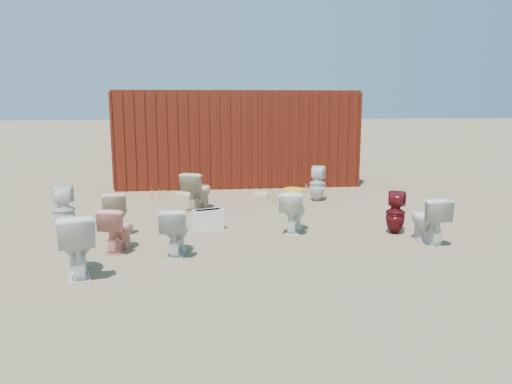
{
  "coord_description": "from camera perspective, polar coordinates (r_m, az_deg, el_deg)",
  "views": [
    {
      "loc": [
        -1.03,
        -8.05,
        2.15
      ],
      "look_at": [
        0.0,
        0.6,
        0.55
      ],
      "focal_mm": 35.0,
      "sensor_mm": 36.0,
      "label": 1
    }
  ],
  "objects": [
    {
      "name": "toilet_front_maroon",
      "position": [
        8.46,
        15.65,
        -2.31
      ],
      "size": [
        0.42,
        0.42,
        0.69
      ],
      "primitive_type": "imported",
      "rotation": [
        0.0,
        0.0,
        2.65
      ],
      "color": "#5B0F14",
      "rests_on": "ground"
    },
    {
      "name": "toilet_front_a",
      "position": [
        6.58,
        -19.84,
        -5.64
      ],
      "size": [
        0.63,
        0.88,
        0.8
      ],
      "primitive_type": "imported",
      "rotation": [
        0.0,
        0.0,
        3.4
      ],
      "color": "white",
      "rests_on": "ground"
    },
    {
      "name": "toilet_back_e",
      "position": [
        10.89,
        7.0,
        0.95
      ],
      "size": [
        0.44,
        0.45,
        0.75
      ],
      "primitive_type": "imported",
      "rotation": [
        0.0,
        0.0,
        2.77
      ],
      "color": "silver",
      "rests_on": "ground"
    },
    {
      "name": "shipping_container",
      "position": [
        13.33,
        -2.35,
        6.31
      ],
      "size": [
        6.0,
        2.4,
        2.4
      ],
      "primitive_type": "cube",
      "color": "#501C0D",
      "rests_on": "ground"
    },
    {
      "name": "toilet_back_beige_left",
      "position": [
        8.54,
        -15.7,
        -2.16
      ],
      "size": [
        0.44,
        0.71,
        0.7
      ],
      "primitive_type": "imported",
      "rotation": [
        0.0,
        0.0,
        3.22
      ],
      "color": "beige",
      "rests_on": "ground"
    },
    {
      "name": "toilet_back_a",
      "position": [
        8.66,
        -21.15,
        -2.0
      ],
      "size": [
        0.41,
        0.42,
        0.79
      ],
      "primitive_type": "imported",
      "rotation": [
        0.0,
        0.0,
        3.31
      ],
      "color": "silver",
      "rests_on": "ground"
    },
    {
      "name": "weed_clump_d",
      "position": [
        11.27,
        -6.5,
        0.01
      ],
      "size": [
        0.3,
        0.3,
        0.26
      ],
      "primitive_type": "cone",
      "color": "#AB8A44",
      "rests_on": "ground"
    },
    {
      "name": "loose_lid_near",
      "position": [
        11.63,
        0.67,
        -0.18
      ],
      "size": [
        0.52,
        0.59,
        0.02
      ],
      "primitive_type": "ellipsoid",
      "rotation": [
        0.0,
        0.0,
        -0.32
      ],
      "color": "beige",
      "rests_on": "ground"
    },
    {
      "name": "toilet_back_yellowlid",
      "position": [
        8.27,
        4.3,
        -2.2
      ],
      "size": [
        0.6,
        0.77,
        0.7
      ],
      "primitive_type": "imported",
      "rotation": [
        0.0,
        0.0,
        2.78
      ],
      "color": "white",
      "rests_on": "ground"
    },
    {
      "name": "weed_clump_c",
      "position": [
        11.46,
        7.58,
        0.28
      ],
      "size": [
        0.36,
        0.36,
        0.31
      ],
      "primitive_type": "cone",
      "color": "#AB8A44",
      "rests_on": "ground"
    },
    {
      "name": "toilet_back_beige_right",
      "position": [
        10.0,
        -6.66,
        0.16
      ],
      "size": [
        0.72,
        0.86,
        0.76
      ],
      "primitive_type": "imported",
      "rotation": [
        0.0,
        0.0,
        2.67
      ],
      "color": "beige",
      "rests_on": "ground"
    },
    {
      "name": "ground",
      "position": [
        8.4,
        0.49,
        -4.43
      ],
      "size": [
        100.0,
        100.0,
        0.0
      ],
      "primitive_type": "plane",
      "color": "brown",
      "rests_on": "ground"
    },
    {
      "name": "loose_tank",
      "position": [
        8.44,
        -5.48,
        -3.17
      ],
      "size": [
        0.54,
        0.34,
        0.35
      ],
      "primitive_type": "cube",
      "rotation": [
        0.0,
        0.0,
        0.31
      ],
      "color": "silver",
      "rests_on": "ground"
    },
    {
      "name": "yellow_lid",
      "position": [
        8.2,
        4.34,
        0.25
      ],
      "size": [
        0.35,
        0.44,
        0.02
      ],
      "primitive_type": "ellipsoid",
      "color": "yellow",
      "rests_on": "toilet_back_yellowlid"
    },
    {
      "name": "toilet_front_pink",
      "position": [
        7.49,
        -15.51,
        -4.08
      ],
      "size": [
        0.52,
        0.71,
        0.65
      ],
      "primitive_type": "imported",
      "rotation": [
        0.0,
        0.0,
        2.86
      ],
      "color": "#F49E8D",
      "rests_on": "ground"
    },
    {
      "name": "weed_clump_a",
      "position": [
        11.29,
        -11.08,
        -0.1
      ],
      "size": [
        0.36,
        0.36,
        0.26
      ],
      "primitive_type": "cone",
      "color": "#AB8A44",
      "rests_on": "ground"
    },
    {
      "name": "loose_lid_far",
      "position": [
        11.75,
        -8.1,
        -0.18
      ],
      "size": [
        0.59,
        0.58,
        0.02
      ],
      "primitive_type": "ellipsoid",
      "rotation": [
        0.0,
        0.0,
        0.84
      ],
      "color": "beige",
      "rests_on": "ground"
    },
    {
      "name": "toilet_front_c",
      "position": [
        7.14,
        -9.2,
        -4.38
      ],
      "size": [
        0.44,
        0.71,
        0.69
      ],
      "primitive_type": "imported",
      "rotation": [
        0.0,
        0.0,
        3.05
      ],
      "color": "silver",
      "rests_on": "ground"
    },
    {
      "name": "weed_clump_e",
      "position": [
        11.77,
        6.22,
        0.46
      ],
      "size": [
        0.34,
        0.34,
        0.26
      ],
      "primitive_type": "cone",
      "color": "#AB8A44",
      "rests_on": "ground"
    },
    {
      "name": "weed_clump_b",
      "position": [
        10.67,
        1.54,
        -0.48
      ],
      "size": [
        0.32,
        0.32,
        0.27
      ],
      "primitive_type": "cone",
      "color": "#AB8A44",
      "rests_on": "ground"
    },
    {
      "name": "toilet_front_e",
      "position": [
        8.04,
        19.07,
        -2.99
      ],
      "size": [
        0.47,
        0.75,
        0.73
      ],
      "primitive_type": "imported",
      "rotation": [
        0.0,
        0.0,
        3.22
      ],
      "color": "silver",
      "rests_on": "ground"
    },
    {
      "name": "weed_clump_f",
      "position": [
        9.63,
        18.53,
        -2.31
      ],
      "size": [
        0.28,
        0.28,
        0.24
      ],
      "primitive_type": "cone",
      "color": "#AB8A44",
      "rests_on": "ground"
    }
  ]
}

